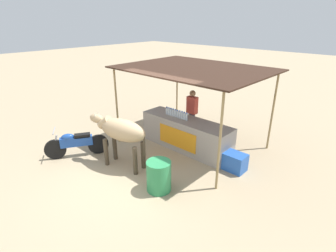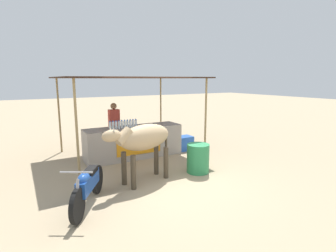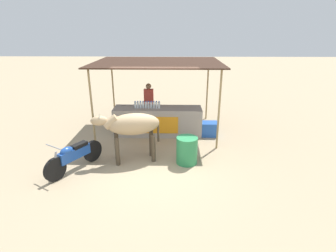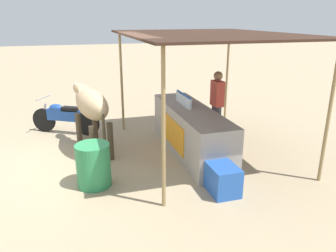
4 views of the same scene
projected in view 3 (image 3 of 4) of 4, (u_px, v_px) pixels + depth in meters
ground_plane at (153, 164)px, 7.21m from camera, size 60.00×60.00×0.00m
stall_counter at (158, 121)px, 9.10m from camera, size 3.00×0.82×0.96m
stall_awning at (158, 65)px, 8.73m from camera, size 4.20×3.20×2.47m
water_bottle_row at (147, 105)px, 8.86m from camera, size 0.88×0.07×0.25m
vendor_behind_counter at (149, 105)px, 9.69m from camera, size 0.34×0.22×1.65m
cooler_box at (209, 129)px, 9.06m from camera, size 0.60×0.44×0.48m
water_barrel at (187, 150)px, 7.15m from camera, size 0.58×0.58×0.75m
cow at (131, 126)px, 7.05m from camera, size 1.85×0.84×1.44m
motorcycle_parked at (74, 155)px, 6.74m from camera, size 1.02×1.59×0.90m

